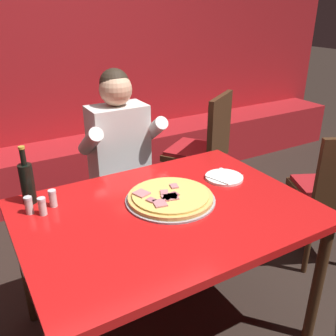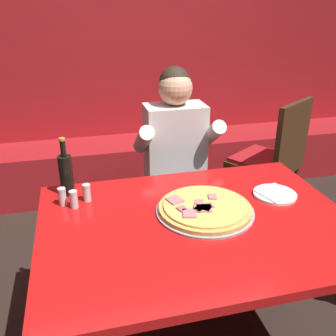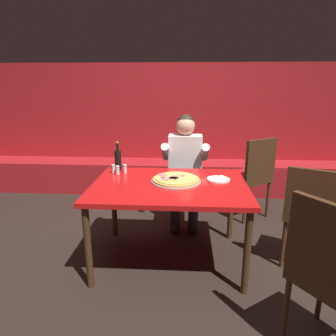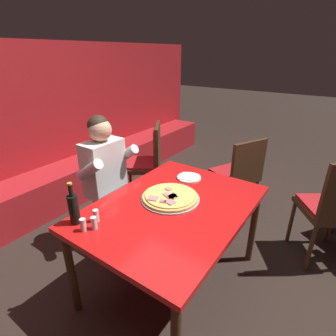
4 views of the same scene
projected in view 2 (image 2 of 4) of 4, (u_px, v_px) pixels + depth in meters
The scene contains 11 objects.
booth_wall_panel at pixel (125, 81), 3.48m from camera, with size 6.80×0.16×1.90m, color #A3191E.
booth_bench at pixel (133, 165), 3.49m from camera, with size 6.46×0.48×0.46m, color #A3191E.
main_dining_table at pixel (197, 235), 1.66m from camera, with size 1.36×1.00×0.75m.
pizza at pixel (205, 208), 1.69m from camera, with size 0.44×0.44×0.05m.
plate_white_paper at pixel (275, 194), 1.84m from camera, with size 0.21×0.21×0.02m.
beer_bottle at pixel (66, 173), 1.81m from camera, with size 0.07×0.07×0.29m.
shaker_red_pepper_flakes at pixel (62, 197), 1.74m from camera, with size 0.04×0.04×0.09m.
shaker_black_pepper at pixel (87, 194), 1.78m from camera, with size 0.04×0.04×0.09m.
shaker_parmesan at pixel (74, 200), 1.72m from camera, with size 0.04×0.04×0.09m.
diner_seated_blue_shirt at pixel (178, 160), 2.37m from camera, with size 0.53×0.53×1.27m.
dining_chair_side_aisle at pixel (274, 154), 2.79m from camera, with size 0.61×0.61×1.00m.
Camera 2 is at (-0.46, -1.32, 1.63)m, focal length 40.00 mm.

